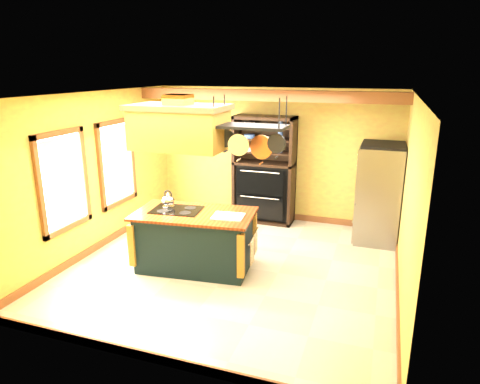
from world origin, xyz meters
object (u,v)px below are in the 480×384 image
Objects in this scene: kitchen_island at (195,240)px; pot_rack at (251,133)px; range_hood at (179,126)px; refrigerator at (378,195)px; hutch at (264,181)px.

pot_rack is at bearing -6.00° from kitchen_island.
range_hood is 1.11m from pot_rack.
range_hood and pot_rack have the same top height.
range_hood is 1.34× the size of pot_rack.
refrigerator is at bearing 32.38° from kitchen_island.
refrigerator is (2.66, 2.12, 0.39)m from kitchen_island.
pot_rack is at bearing -79.08° from hutch.
range_hood is 3.83m from refrigerator.
hutch is at bearing 75.91° from range_hood.
pot_rack is 0.62× the size of refrigerator.
range_hood is at bearing -179.85° from pot_rack.
range_hood reaches higher than hutch.
kitchen_island is at bearing -179.85° from pot_rack.
refrigerator is 2.27m from hutch.
range_hood reaches higher than kitchen_island.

